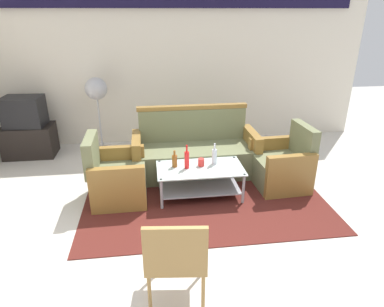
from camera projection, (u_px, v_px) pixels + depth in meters
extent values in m
plane|color=beige|center=(213.00, 234.00, 3.70)|extent=(14.00, 14.00, 0.00)
cube|color=silver|center=(183.00, 63.00, 5.94)|extent=(6.52, 0.12, 2.80)
cube|color=#511E19|center=(203.00, 195.00, 4.47)|extent=(3.05, 2.18, 0.01)
cube|color=#6B704C|center=(195.00, 160.00, 4.97)|extent=(1.61, 0.72, 0.42)
cube|color=#6B704C|center=(192.00, 125.00, 5.08)|extent=(1.60, 0.16, 0.48)
cube|color=olive|center=(251.00, 151.00, 5.04)|extent=(0.13, 0.70, 0.62)
cube|color=olive|center=(137.00, 157.00, 4.82)|extent=(0.13, 0.70, 0.62)
cube|color=olive|center=(192.00, 107.00, 4.98)|extent=(1.64, 0.12, 0.06)
cube|color=#6B704C|center=(120.00, 183.00, 4.33)|extent=(0.67, 0.61, 0.40)
cube|color=#6B704C|center=(91.00, 154.00, 4.12)|extent=(0.13, 0.60, 0.45)
cube|color=olive|center=(121.00, 166.00, 4.59)|extent=(0.66, 0.11, 0.58)
cube|color=olive|center=(118.00, 190.00, 3.99)|extent=(0.66, 0.11, 0.58)
cube|color=#6B704C|center=(279.00, 171.00, 4.65)|extent=(0.69, 0.64, 0.40)
cube|color=#6B704C|center=(304.00, 141.00, 4.54)|extent=(0.15, 0.61, 0.45)
cube|color=olive|center=(290.00, 176.00, 4.32)|extent=(0.66, 0.14, 0.58)
cube|color=olive|center=(270.00, 156.00, 4.92)|extent=(0.66, 0.14, 0.58)
cube|color=silver|center=(200.00, 168.00, 4.30)|extent=(1.10, 0.60, 0.02)
cube|color=#9E9EA5|center=(200.00, 187.00, 4.41)|extent=(1.00, 0.52, 0.02)
cylinder|color=#9E9EA5|center=(160.00, 175.00, 4.56)|extent=(0.04, 0.04, 0.40)
cylinder|color=#9E9EA5|center=(233.00, 170.00, 4.68)|extent=(0.04, 0.04, 0.40)
cylinder|color=#9E9EA5|center=(162.00, 194.00, 4.08)|extent=(0.04, 0.04, 0.40)
cylinder|color=#9E9EA5|center=(243.00, 189.00, 4.20)|extent=(0.04, 0.04, 0.40)
cylinder|color=red|center=(187.00, 160.00, 4.24)|extent=(0.06, 0.06, 0.22)
cylinder|color=red|center=(187.00, 149.00, 4.18)|extent=(0.02, 0.02, 0.09)
cylinder|color=brown|center=(175.00, 161.00, 4.29)|extent=(0.07, 0.07, 0.15)
cylinder|color=brown|center=(174.00, 153.00, 4.25)|extent=(0.03, 0.03, 0.07)
cylinder|color=silver|center=(214.00, 157.00, 4.36)|extent=(0.06, 0.06, 0.20)
cylinder|color=silver|center=(215.00, 147.00, 4.31)|extent=(0.02, 0.02, 0.09)
cylinder|color=red|center=(201.00, 162.00, 4.33)|extent=(0.08, 0.08, 0.10)
cube|color=black|center=(30.00, 141.00, 5.61)|extent=(0.80, 0.50, 0.52)
cube|color=black|center=(24.00, 112.00, 5.41)|extent=(0.62, 0.47, 0.48)
cube|color=black|center=(29.00, 108.00, 5.62)|extent=(0.51, 0.04, 0.36)
cylinder|color=#2D2D33|center=(103.00, 150.00, 5.89)|extent=(0.32, 0.32, 0.03)
cylinder|color=#B2B2B7|center=(100.00, 123.00, 5.70)|extent=(0.03, 0.03, 0.95)
sphere|color=#B2B2B7|center=(96.00, 89.00, 5.47)|extent=(0.36, 0.36, 0.36)
cube|color=#AD844C|center=(177.00, 254.00, 2.75)|extent=(0.53, 0.53, 0.04)
cube|color=#AD844C|center=(175.00, 250.00, 2.47)|extent=(0.48, 0.09, 0.40)
cylinder|color=#AD844C|center=(154.00, 258.00, 3.03)|extent=(0.03, 0.03, 0.42)
cylinder|color=#AD844C|center=(201.00, 257.00, 3.03)|extent=(0.03, 0.03, 0.42)
cylinder|color=#AD844C|center=(150.00, 294.00, 2.64)|extent=(0.03, 0.03, 0.42)
cylinder|color=#AD844C|center=(203.00, 293.00, 2.65)|extent=(0.03, 0.03, 0.42)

